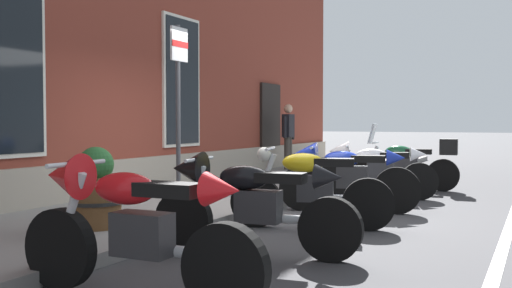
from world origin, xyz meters
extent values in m
plane|color=#38383A|center=(0.00, 0.00, 0.00)|extent=(140.00, 140.00, 0.00)
cube|color=slate|center=(0.00, 1.37, 0.07)|extent=(26.23, 2.75, 0.14)
cube|color=silver|center=(0.00, -3.20, 0.00)|extent=(26.23, 0.12, 0.01)
cube|color=gray|center=(0.00, 2.71, 0.35)|extent=(20.23, 0.10, 0.70)
cube|color=silver|center=(-2.02, 2.73, 2.10)|extent=(1.22, 0.06, 2.52)
cube|color=black|center=(-2.02, 2.70, 2.10)|extent=(1.10, 0.03, 2.40)
cube|color=silver|center=(2.02, 2.73, 2.10)|extent=(1.22, 0.06, 2.52)
cube|color=black|center=(2.02, 2.70, 2.10)|extent=(1.10, 0.03, 2.40)
cube|color=black|center=(6.07, 2.72, 1.15)|extent=(1.10, 0.08, 2.30)
cylinder|color=black|center=(-4.01, -0.16, 0.32)|extent=(0.13, 0.64, 0.64)
cylinder|color=black|center=(-3.98, -1.64, 0.32)|extent=(0.13, 0.64, 0.64)
cylinder|color=silver|center=(-4.01, -0.26, 0.60)|extent=(0.08, 0.33, 0.68)
cube|color=#28282B|center=(-3.99, -0.95, 0.50)|extent=(0.23, 0.44, 0.32)
ellipsoid|color=red|center=(-4.00, -0.80, 0.83)|extent=(0.27, 0.53, 0.24)
cube|color=black|center=(-3.99, -1.18, 0.84)|extent=(0.23, 0.48, 0.10)
cylinder|color=silver|center=(-4.01, -0.34, 1.00)|extent=(0.62, 0.05, 0.04)
cylinder|color=silver|center=(-3.87, -1.25, 0.37)|extent=(0.10, 0.45, 0.09)
cone|color=red|center=(-4.01, -0.21, 0.90)|extent=(0.37, 0.35, 0.36)
cone|color=red|center=(-3.98, -1.62, 0.86)|extent=(0.25, 0.27, 0.24)
cylinder|color=black|center=(-2.38, -0.24, 0.31)|extent=(0.19, 0.63, 0.62)
cylinder|color=black|center=(-2.21, -1.78, 0.31)|extent=(0.19, 0.63, 0.62)
cylinder|color=silver|center=(-2.37, -0.34, 0.56)|extent=(0.10, 0.32, 0.64)
cube|color=#28282B|center=(-2.29, -1.06, 0.49)|extent=(0.27, 0.46, 0.32)
ellipsoid|color=black|center=(-2.31, -0.91, 0.77)|extent=(0.31, 0.55, 0.24)
cube|color=black|center=(-2.27, -1.29, 0.78)|extent=(0.27, 0.50, 0.10)
cylinder|color=silver|center=(-2.36, -0.42, 0.94)|extent=(0.62, 0.10, 0.04)
cylinder|color=silver|center=(-2.14, -1.34, 0.36)|extent=(0.14, 0.46, 0.09)
cone|color=black|center=(-2.38, -0.29, 0.84)|extent=(0.39, 0.38, 0.36)
cone|color=black|center=(-2.22, -1.76, 0.80)|extent=(0.27, 0.28, 0.24)
cylinder|color=black|center=(-0.91, -0.34, 0.32)|extent=(0.29, 0.65, 0.64)
cylinder|color=black|center=(-0.53, -1.67, 0.32)|extent=(0.29, 0.65, 0.64)
cylinder|color=silver|center=(-0.88, -0.44, 0.59)|extent=(0.16, 0.33, 0.67)
cube|color=#28282B|center=(-0.70, -1.06, 0.50)|extent=(0.33, 0.48, 0.32)
ellipsoid|color=gold|center=(-0.74, -0.91, 0.82)|extent=(0.39, 0.57, 0.24)
cube|color=black|center=(-0.64, -1.28, 0.83)|extent=(0.34, 0.52, 0.10)
cylinder|color=silver|center=(-0.86, -0.52, 0.99)|extent=(0.61, 0.21, 0.04)
cylinder|color=silver|center=(-0.50, -1.31, 0.37)|extent=(0.21, 0.46, 0.09)
sphere|color=silver|center=(-0.88, -0.44, 0.92)|extent=(0.18, 0.18, 0.18)
cylinder|color=black|center=(0.60, -0.35, 0.34)|extent=(0.26, 0.68, 0.67)
cylinder|color=black|center=(0.90, -1.70, 0.34)|extent=(0.26, 0.68, 0.67)
cylinder|color=silver|center=(0.63, -0.45, 0.58)|extent=(0.13, 0.31, 0.62)
cube|color=#28282B|center=(0.77, -1.07, 0.52)|extent=(0.31, 0.48, 0.32)
ellipsoid|color=#192D9E|center=(0.73, -0.93, 0.78)|extent=(0.37, 0.56, 0.24)
cube|color=black|center=(0.82, -1.30, 0.79)|extent=(0.32, 0.52, 0.10)
cylinder|color=silver|center=(0.64, -0.53, 0.95)|extent=(0.61, 0.17, 0.04)
cylinder|color=silver|center=(0.95, -1.34, 0.39)|extent=(0.19, 0.46, 0.09)
cone|color=#192D9E|center=(0.61, -0.40, 0.85)|extent=(0.43, 0.41, 0.36)
cone|color=#192D9E|center=(0.90, -1.68, 0.81)|extent=(0.29, 0.31, 0.24)
cylinder|color=black|center=(2.12, -0.37, 0.32)|extent=(0.30, 0.64, 0.63)
cylinder|color=black|center=(2.54, -1.70, 0.32)|extent=(0.30, 0.64, 0.63)
cylinder|color=silver|center=(2.15, -0.47, 0.56)|extent=(0.16, 0.31, 0.61)
cube|color=#28282B|center=(2.35, -1.09, 0.50)|extent=(0.34, 0.49, 0.32)
ellipsoid|color=silver|center=(2.30, -0.94, 0.75)|extent=(0.40, 0.57, 0.24)
cube|color=black|center=(2.42, -1.30, 0.76)|extent=(0.35, 0.52, 0.10)
cylinder|color=silver|center=(2.18, -0.55, 0.92)|extent=(0.60, 0.22, 0.04)
cylinder|color=silver|center=(2.55, -1.34, 0.37)|extent=(0.22, 0.46, 0.09)
cone|color=silver|center=(2.14, -0.42, 0.82)|extent=(0.45, 0.43, 0.36)
cone|color=silver|center=(2.53, -1.68, 0.78)|extent=(0.31, 0.32, 0.24)
cylinder|color=black|center=(3.88, -0.41, 0.31)|extent=(0.18, 0.62, 0.61)
cylinder|color=black|center=(4.01, -1.87, 0.31)|extent=(0.18, 0.62, 0.61)
cylinder|color=silver|center=(3.88, -0.51, 0.55)|extent=(0.10, 0.31, 0.61)
cube|color=#28282B|center=(3.95, -1.19, 0.49)|extent=(0.26, 0.46, 0.32)
ellipsoid|color=#195633|center=(3.93, -1.04, 0.74)|extent=(0.31, 0.54, 0.24)
cube|color=black|center=(3.97, -1.42, 0.75)|extent=(0.26, 0.50, 0.10)
cylinder|color=silver|center=(3.89, -0.59, 0.91)|extent=(0.62, 0.09, 0.04)
cylinder|color=silver|center=(4.10, -1.48, 0.36)|extent=(0.13, 0.46, 0.09)
cube|color=#B2BCC6|center=(3.89, -0.53, 1.09)|extent=(0.37, 0.18, 0.40)
cube|color=black|center=(4.02, -1.97, 0.85)|extent=(0.39, 0.35, 0.30)
cylinder|color=#38332D|center=(5.84, 2.15, 0.54)|extent=(0.14, 0.14, 0.81)
cylinder|color=#38332D|center=(6.02, 2.16, 0.54)|extent=(0.14, 0.14, 0.81)
cube|color=black|center=(5.93, 2.16, 1.23)|extent=(0.41, 0.22, 0.57)
sphere|color=tan|center=(5.93, 2.16, 1.65)|extent=(0.22, 0.22, 0.22)
cylinder|color=black|center=(5.68, 2.14, 1.20)|extent=(0.09, 0.09, 0.54)
cylinder|color=black|center=(6.18, 2.17, 1.20)|extent=(0.09, 0.09, 0.54)
cube|color=black|center=(6.25, 2.19, 0.99)|extent=(0.09, 0.12, 0.24)
cylinder|color=#4C4C51|center=(-1.05, 0.72, 1.36)|extent=(0.06, 0.06, 2.44)
cube|color=white|center=(-1.05, 0.70, 2.33)|extent=(0.36, 0.03, 0.44)
cube|color=red|center=(-1.05, 0.69, 2.33)|extent=(0.36, 0.01, 0.08)
cylinder|color=brown|center=(-2.39, 0.92, 0.42)|extent=(0.56, 0.56, 0.57)
cylinder|color=black|center=(-2.39, 0.92, 0.42)|extent=(0.59, 0.59, 0.04)
sphere|color=#28602D|center=(-2.39, 0.92, 0.84)|extent=(0.40, 0.40, 0.40)
camera|label=1|loc=(-7.36, -3.55, 1.32)|focal=40.51mm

